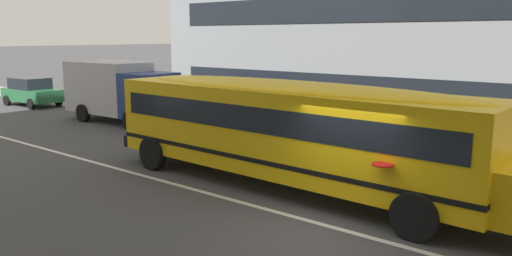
# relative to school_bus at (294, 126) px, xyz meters

# --- Properties ---
(ground_plane) EXTENTS (400.00, 400.00, 0.00)m
(ground_plane) POSITION_rel_school_bus_xyz_m (2.33, -1.79, -1.71)
(ground_plane) COLOR #424244
(sidewalk_far) EXTENTS (120.00, 3.00, 0.01)m
(sidewalk_far) POSITION_rel_school_bus_xyz_m (2.33, 6.12, -1.70)
(sidewalk_far) COLOR gray
(sidewalk_far) RESTS_ON ground_plane
(lane_centreline) EXTENTS (110.00, 0.16, 0.01)m
(lane_centreline) POSITION_rel_school_bus_xyz_m (2.33, -1.79, -1.70)
(lane_centreline) COLOR silver
(lane_centreline) RESTS_ON ground_plane
(school_bus) EXTENTS (12.90, 3.26, 2.87)m
(school_bus) POSITION_rel_school_bus_xyz_m (0.00, 0.00, 0.00)
(school_bus) COLOR yellow
(school_bus) RESTS_ON ground_plane
(parked_car_green_by_hydrant) EXTENTS (3.97, 2.03, 1.64)m
(parked_car_green_by_hydrant) POSITION_rel_school_bus_xyz_m (-21.19, 3.64, -0.86)
(parked_car_green_by_hydrant) COLOR #236038
(parked_car_green_by_hydrant) RESTS_ON ground_plane
(box_truck) EXTENTS (6.07, 2.54, 2.82)m
(box_truck) POSITION_rel_school_bus_xyz_m (-12.51, 3.52, -0.17)
(box_truck) COLOR navy
(box_truck) RESTS_ON ground_plane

